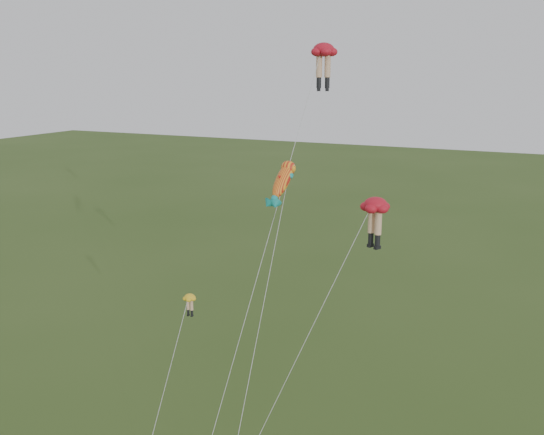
% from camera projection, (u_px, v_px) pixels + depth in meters
% --- Properties ---
extents(legs_kite_red_high, '(3.59, 12.47, 23.08)m').
position_uv_depth(legs_kite_red_high, '(322.00, 58.00, 36.44)').
color(legs_kite_red_high, red).
rests_on(legs_kite_red_high, ground).
extents(legs_kite_red_mid, '(6.96, 5.31, 15.38)m').
position_uv_depth(legs_kite_red_mid, '(373.00, 212.00, 29.87)').
color(legs_kite_red_mid, red).
rests_on(legs_kite_red_mid, ground).
extents(legs_kite_yellow, '(1.57, 7.14, 7.77)m').
position_uv_depth(legs_kite_yellow, '(187.00, 307.00, 37.86)').
color(legs_kite_yellow, yellow).
rests_on(legs_kite_yellow, ground).
extents(fish_kite, '(1.14, 9.35, 16.66)m').
position_uv_depth(fish_kite, '(283.00, 181.00, 34.22)').
color(fish_kite, '#FFA320').
rests_on(fish_kite, ground).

